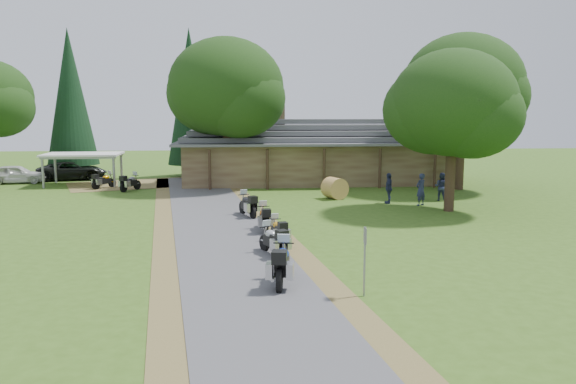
{
  "coord_description": "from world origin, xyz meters",
  "views": [
    {
      "loc": [
        0.28,
        -19.46,
        5.45
      ],
      "look_at": [
        2.43,
        7.07,
        1.6
      ],
      "focal_mm": 35.0,
      "sensor_mm": 36.0,
      "label": 1
    }
  ],
  "objects": [
    {
      "name": "motorcycle_row_a",
      "position": [
        1.49,
        -2.26,
        0.73
      ],
      "size": [
        1.03,
        2.22,
        1.46
      ],
      "primitive_type": null,
      "rotation": [
        0.0,
        0.0,
        1.41
      ],
      "color": "#102A9C",
      "rests_on": "ground"
    },
    {
      "name": "person_a",
      "position": [
        10.57,
        12.02,
        1.1
      ],
      "size": [
        0.77,
        0.71,
        2.2
      ],
      "primitive_type": "imported",
      "rotation": [
        0.0,
        0.0,
        3.69
      ],
      "color": "#282E51",
      "rests_on": "ground"
    },
    {
      "name": "oak_driveway",
      "position": [
        11.57,
        10.14,
        4.74
      ],
      "size": [
        6.76,
        6.76,
        9.49
      ],
      "primitive_type": null,
      "color": "black",
      "rests_on": "ground"
    },
    {
      "name": "person_c",
      "position": [
        8.91,
        12.92,
        1.07
      ],
      "size": [
        0.54,
        0.68,
        2.13
      ],
      "primitive_type": "imported",
      "rotation": [
        0.0,
        0.0,
        4.52
      ],
      "color": "#282E51",
      "rests_on": "ground"
    },
    {
      "name": "car_white_sedan",
      "position": [
        -16.86,
        24.35,
        0.89
      ],
      "size": [
        3.07,
        5.65,
        1.79
      ],
      "primitive_type": "imported",
      "rotation": [
        0.0,
        0.0,
        1.73
      ],
      "color": "silver",
      "rests_on": "ground"
    },
    {
      "name": "motorcycle_carport_b",
      "position": [
        -7.44,
        19.55,
        0.63
      ],
      "size": [
        1.39,
        1.92,
        1.26
      ],
      "primitive_type": null,
      "rotation": [
        0.0,
        0.0,
        1.09
      ],
      "color": "slate",
      "rests_on": "ground"
    },
    {
      "name": "car_dark_suv",
      "position": [
        -13.31,
        26.31,
        1.1
      ],
      "size": [
        3.69,
        6.16,
        2.2
      ],
      "primitive_type": "imported",
      "rotation": [
        0.0,
        0.0,
        1.8
      ],
      "color": "black",
      "rests_on": "ground"
    },
    {
      "name": "sign_post",
      "position": [
        3.83,
        -3.65,
        1.05
      ],
      "size": [
        0.38,
        0.06,
        2.1
      ],
      "primitive_type": null,
      "color": "gray",
      "rests_on": "ground"
    },
    {
      "name": "motorcycle_row_b",
      "position": [
        1.39,
        1.36,
        0.62
      ],
      "size": [
        1.3,
        1.91,
        1.25
      ],
      "primitive_type": null,
      "rotation": [
        0.0,
        0.0,
        2.0
      ],
      "color": "#A8ABAF",
      "rests_on": "ground"
    },
    {
      "name": "oak_lodge_right",
      "position": [
        15.39,
        18.47,
        5.86
      ],
      "size": [
        8.14,
        8.14,
        11.71
      ],
      "primitive_type": null,
      "color": "black",
      "rests_on": "ground"
    },
    {
      "name": "ground",
      "position": [
        0.0,
        0.0,
        0.0
      ],
      "size": [
        120.0,
        120.0,
        0.0
      ],
      "primitive_type": "plane",
      "color": "#365818",
      "rests_on": "ground"
    },
    {
      "name": "motorcycle_row_d",
      "position": [
        1.24,
        5.73,
        0.65
      ],
      "size": [
        0.75,
        1.94,
        1.3
      ],
      "primitive_type": null,
      "rotation": [
        0.0,
        0.0,
        1.64
      ],
      "color": "#BD5005",
      "rests_on": "ground"
    },
    {
      "name": "oak_lodge_left",
      "position": [
        -0.82,
        20.8,
        5.75
      ],
      "size": [
        8.13,
        8.13,
        11.5
      ],
      "primitive_type": null,
      "color": "black",
      "rests_on": "ground"
    },
    {
      "name": "person_b",
      "position": [
        12.37,
        13.61,
        1.01
      ],
      "size": [
        0.71,
        0.69,
        2.03
      ],
      "primitive_type": "imported",
      "rotation": [
        0.0,
        0.0,
        2.45
      ],
      "color": "#282E51",
      "rests_on": "ground"
    },
    {
      "name": "driveway",
      "position": [
        -0.5,
        4.0,
        0.0
      ],
      "size": [
        51.95,
        51.95,
        0.0
      ],
      "primitive_type": "plane",
      "rotation": [
        0.0,
        0.0,
        0.14
      ],
      "color": "#3F3F41",
      "rests_on": "ground"
    },
    {
      "name": "motorcycle_row_c",
      "position": [
        1.71,
        3.28,
        0.58
      ],
      "size": [
        0.91,
        1.76,
        1.15
      ],
      "primitive_type": null,
      "rotation": [
        0.0,
        0.0,
        1.8
      ],
      "color": "#C38619",
      "rests_on": "ground"
    },
    {
      "name": "carport",
      "position": [
        -11.47,
        22.98,
        1.18
      ],
      "size": [
        5.58,
        3.84,
        2.36
      ],
      "primitive_type": null,
      "rotation": [
        0.0,
        0.0,
        0.04
      ],
      "color": "white",
      "rests_on": "ground"
    },
    {
      "name": "motorcycle_row_e",
      "position": [
        0.51,
        9.44,
        0.66
      ],
      "size": [
        1.26,
        2.03,
        1.32
      ],
      "primitive_type": null,
      "rotation": [
        0.0,
        0.0,
        1.93
      ],
      "color": "black",
      "rests_on": "ground"
    },
    {
      "name": "cedar_near",
      "position": [
        -3.99,
        28.11,
        6.11
      ],
      "size": [
        3.92,
        3.92,
        12.21
      ],
      "primitive_type": "cone",
      "color": "black",
      "rests_on": "ground"
    },
    {
      "name": "motorcycle_carport_a",
      "position": [
        -9.56,
        20.98,
        0.6
      ],
      "size": [
        1.57,
        1.72,
        1.2
      ],
      "primitive_type": null,
      "rotation": [
        0.0,
        0.0,
        0.87
      ],
      "color": "#DB9100",
      "rests_on": "ground"
    },
    {
      "name": "lodge",
      "position": [
        6.0,
        24.0,
        2.45
      ],
      "size": [
        21.4,
        9.4,
        4.9
      ],
      "primitive_type": null,
      "color": "brown",
      "rests_on": "ground"
    },
    {
      "name": "cedar_far",
      "position": [
        -13.65,
        28.11,
        6.06
      ],
      "size": [
        4.1,
        4.1,
        12.11
      ],
      "primitive_type": "cone",
      "color": "black",
      "rests_on": "ground"
    },
    {
      "name": "hay_bale",
      "position": [
        6.01,
        14.93,
        0.67
      ],
      "size": [
        1.7,
        1.64,
        1.33
      ],
      "primitive_type": "cylinder",
      "rotation": [
        1.57,
        0.0,
        0.4
      ],
      "color": "olive",
      "rests_on": "ground"
    }
  ]
}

